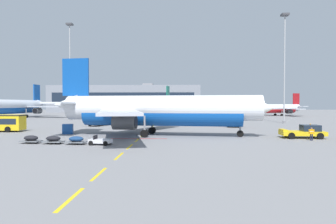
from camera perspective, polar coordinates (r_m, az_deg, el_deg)
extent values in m
plane|color=slate|center=(62.60, 17.18, -3.02)|extent=(400.00, 400.00, 0.00)
cube|color=yellow|center=(16.89, -17.93, -15.37)|extent=(0.24, 4.00, 0.01)
cube|color=yellow|center=(22.02, -12.92, -11.33)|extent=(0.24, 4.00, 0.01)
cube|color=yellow|center=(28.92, -9.23, -8.22)|extent=(0.24, 4.00, 0.01)
cube|color=yellow|center=(34.97, -7.25, -6.52)|extent=(0.24, 4.00, 0.01)
cube|color=yellow|center=(41.16, -5.85, -5.30)|extent=(0.24, 4.00, 0.01)
cube|color=yellow|center=(47.24, -4.84, -4.41)|extent=(0.24, 4.00, 0.01)
cube|color=yellow|center=(53.75, -4.01, -3.69)|extent=(0.24, 4.00, 0.01)
cube|color=yellow|center=(60.00, -3.39, -3.14)|extent=(0.24, 4.00, 0.01)
cube|color=yellow|center=(66.33, -2.89, -2.70)|extent=(0.24, 4.00, 0.01)
cube|color=yellow|center=(72.98, -2.45, -2.31)|extent=(0.24, 4.00, 0.01)
cube|color=yellow|center=(79.07, -2.11, -2.01)|extent=(0.24, 4.00, 0.01)
cube|color=yellow|center=(85.13, -1.83, -1.76)|extent=(0.24, 4.00, 0.01)
cube|color=yellow|center=(92.36, -1.53, -1.50)|extent=(0.24, 4.00, 0.01)
cube|color=yellow|center=(99.44, -1.29, -1.29)|extent=(0.24, 4.00, 0.01)
cube|color=yellow|center=(106.13, -1.09, -1.11)|extent=(0.24, 4.00, 0.01)
cube|color=#B21414|center=(42.83, -5.54, -5.03)|extent=(8.00, 0.40, 0.01)
cylinder|color=white|center=(46.40, -1.30, 0.80)|extent=(30.34, 7.56, 3.80)
cylinder|color=#0F479E|center=(46.43, -1.30, -0.49)|extent=(24.75, 6.55, 3.50)
cone|color=white|center=(46.12, 17.42, 0.73)|extent=(3.94, 4.14, 3.72)
cone|color=white|center=(51.63, -18.77, 1.32)|extent=(4.57, 3.73, 3.23)
cube|color=#192333|center=(45.97, 16.13, 1.56)|extent=(1.95, 3.03, 0.60)
cube|color=#0F479E|center=(51.01, -17.06, 6.31)|extent=(4.41, 0.91, 6.00)
cube|color=white|center=(54.02, -16.20, 1.65)|extent=(3.98, 6.75, 0.24)
cube|color=white|center=(48.31, -19.44, 1.64)|extent=(3.98, 6.75, 0.24)
cube|color=#B7BCC6|center=(55.54, -3.75, 0.43)|extent=(11.89, 17.35, 0.36)
cube|color=#B7BCC6|center=(39.15, -9.30, -0.05)|extent=(8.24, 17.63, 0.36)
cylinder|color=#4C4F54|center=(52.70, -4.63, -1.21)|extent=(3.44, 2.49, 2.10)
cylinder|color=black|center=(52.34, -2.93, -1.23)|extent=(0.34, 1.79, 1.79)
cylinder|color=#4C4F54|center=(42.11, -8.19, -1.91)|extent=(3.44, 2.49, 2.10)
cylinder|color=black|center=(41.67, -6.09, -1.94)|extent=(0.34, 1.79, 1.79)
cylinder|color=gray|center=(45.87, 13.50, -2.34)|extent=(0.28, 0.28, 2.67)
cylinder|color=black|center=(45.97, 13.49, -4.00)|extent=(1.02, 0.40, 0.99)
cylinder|color=gray|center=(49.43, -3.04, -1.99)|extent=(0.28, 0.28, 2.61)
cylinder|color=black|center=(49.87, -2.95, -3.47)|extent=(1.14, 0.49, 1.10)
cylinder|color=black|center=(49.19, -3.12, -3.54)|extent=(1.14, 0.49, 1.10)
cylinder|color=gray|center=(44.37, -4.45, -2.40)|extent=(0.28, 0.28, 2.61)
cylinder|color=black|center=(44.82, -4.34, -4.03)|extent=(1.14, 0.49, 1.10)
cylinder|color=black|center=(44.14, -4.56, -4.12)|extent=(1.14, 0.49, 1.10)
cube|color=yellow|center=(47.42, 24.05, -3.67)|extent=(6.16, 3.17, 0.60)
cube|color=#192333|center=(47.71, 25.29, -2.75)|extent=(2.53, 2.27, 0.90)
cube|color=yellow|center=(46.61, 20.97, -3.21)|extent=(0.86, 2.56, 0.24)
sphere|color=orange|center=(47.68, 25.30, -2.09)|extent=(0.16, 0.16, 0.16)
cylinder|color=black|center=(45.53, 22.31, -4.18)|extent=(0.92, 0.46, 0.90)
cylinder|color=black|center=(48.21, 21.35, -3.86)|extent=(0.92, 0.46, 0.90)
cylinder|color=black|center=(46.79, 26.83, -4.08)|extent=(0.92, 0.46, 0.90)
cylinder|color=black|center=(49.39, 25.65, -3.78)|extent=(0.92, 0.46, 0.90)
cylinder|color=white|center=(115.70, 1.23, 1.03)|extent=(7.87, 27.42, 3.44)
cylinder|color=#0F604C|center=(115.71, 1.23, 0.57)|extent=(6.77, 22.38, 3.16)
cone|color=white|center=(129.12, 2.29, 1.09)|extent=(3.84, 3.68, 3.37)
cone|color=white|center=(101.70, -0.18, 1.21)|extent=(3.51, 4.23, 2.92)
cube|color=#192333|center=(128.18, 2.23, 1.35)|extent=(2.78, 1.85, 0.54)
cube|color=#0F604C|center=(103.31, -0.01, 3.43)|extent=(0.98, 3.98, 5.43)
cube|color=white|center=(103.24, -1.65, 1.36)|extent=(6.19, 3.81, 0.22)
cube|color=white|center=(102.09, 1.52, 1.35)|extent=(6.19, 3.81, 0.22)
cube|color=#B7BCC6|center=(113.81, -2.90, 0.81)|extent=(15.57, 11.21, 0.33)
cube|color=#B7BCC6|center=(111.03, 4.81, 0.79)|extent=(15.89, 6.90, 0.33)
cylinder|color=#4C4F54|center=(113.06, -1.59, 0.14)|extent=(2.35, 3.17, 1.90)
cylinder|color=black|center=(114.48, -1.42, 0.16)|extent=(1.61, 0.37, 1.61)
cylinder|color=#4C4F54|center=(111.26, 3.41, 0.12)|extent=(2.35, 3.17, 1.90)
cylinder|color=black|center=(112.69, 3.52, 0.13)|extent=(1.61, 0.37, 1.61)
cylinder|color=gray|center=(126.35, 2.09, 0.06)|extent=(0.25, 0.25, 2.41)
cylinder|color=black|center=(126.38, 2.09, -0.48)|extent=(0.40, 0.93, 0.90)
cylinder|color=gray|center=(114.40, -0.09, -0.08)|extent=(0.25, 0.25, 2.36)
cylinder|color=black|center=(114.50, -0.25, -0.67)|extent=(0.48, 1.03, 1.00)
cylinder|color=black|center=(114.38, 0.06, -0.67)|extent=(0.48, 1.03, 1.00)
cylinder|color=gray|center=(113.56, 2.24, -0.09)|extent=(0.25, 0.25, 2.36)
cylinder|color=black|center=(113.65, 2.08, -0.69)|extent=(0.48, 1.03, 1.00)
cylinder|color=black|center=(113.55, 2.39, -0.69)|extent=(0.48, 1.03, 1.00)
cylinder|color=silver|center=(131.79, 19.67, 0.76)|extent=(22.51, 11.69, 2.93)
cylinder|color=maroon|center=(131.81, 19.67, 0.41)|extent=(18.45, 9.80, 2.69)
cone|color=silver|center=(124.56, 15.62, 0.75)|extent=(3.60, 3.69, 2.87)
cone|color=silver|center=(139.99, 23.45, 0.91)|extent=(3.95, 3.55, 2.49)
cube|color=#192333|center=(125.04, 15.92, 0.98)|extent=(1.99, 2.50, 0.46)
cube|color=maroon|center=(139.06, 23.07, 2.31)|extent=(3.23, 1.57, 4.62)
cube|color=silver|center=(137.66, 23.93, 0.99)|extent=(4.18, 5.50, 0.18)
cube|color=silver|center=(141.20, 22.52, 1.01)|extent=(4.18, 5.50, 0.18)
cube|color=#B7BCC6|center=(128.99, 22.60, 0.55)|extent=(4.49, 13.30, 0.28)
cube|color=#B7BCC6|center=(138.78, 18.87, 0.65)|extent=(11.52, 12.20, 0.28)
cylinder|color=#4C4F54|center=(130.77, 21.93, 0.08)|extent=(2.90, 2.45, 1.62)
cylinder|color=black|center=(129.94, 21.53, 0.07)|extent=(0.62, 1.30, 1.38)
cylinder|color=#4C4F54|center=(137.11, 19.52, 0.16)|extent=(2.90, 2.45, 1.62)
cylinder|color=black|center=(136.31, 19.13, 0.16)|extent=(0.62, 1.30, 1.38)
cylinder|color=gray|center=(126.06, 16.50, -0.12)|extent=(0.22, 0.22, 2.05)
cylinder|color=black|center=(126.10, 16.49, -0.58)|extent=(0.79, 0.49, 0.76)
cylinder|color=gray|center=(131.34, 20.74, -0.08)|extent=(0.22, 0.22, 2.01)
cylinder|color=black|center=(131.16, 20.82, -0.52)|extent=(0.89, 0.58, 0.85)
cylinder|color=black|center=(131.57, 20.66, -0.51)|extent=(0.89, 0.58, 0.85)
cylinder|color=gray|center=(134.35, 19.61, -0.03)|extent=(0.22, 0.22, 2.01)
cylinder|color=black|center=(134.18, 19.68, -0.47)|extent=(0.89, 0.58, 0.85)
cylinder|color=black|center=(134.59, 19.53, -0.46)|extent=(0.89, 0.58, 0.85)
cylinder|color=silver|center=(117.54, -26.88, 1.13)|extent=(5.49, 31.04, 3.90)
cylinder|color=#0F479E|center=(117.55, -26.87, 0.61)|extent=(4.88, 25.29, 3.59)
cone|color=silver|center=(131.56, -23.18, 1.41)|extent=(3.53, 4.47, 3.31)
cube|color=#0F479E|center=(130.06, -23.57, 3.41)|extent=(0.60, 4.53, 6.16)
cube|color=silver|center=(129.09, -22.12, 1.55)|extent=(6.73, 3.62, 0.25)
cube|color=silver|center=(132.19, -24.66, 1.52)|extent=(6.73, 3.62, 0.25)
cube|color=#B7BCC6|center=(116.82, -22.18, 0.94)|extent=(18.01, 11.16, 0.37)
cylinder|color=#4C4F54|center=(118.41, -23.47, 0.22)|extent=(2.32, 3.39, 2.15)
cylinder|color=black|center=(116.96, -23.85, 0.20)|extent=(1.84, 0.22, 1.83)
cylinder|color=#4C4F54|center=(124.16, -28.06, 0.22)|extent=(2.32, 3.39, 2.15)
cylinder|color=black|center=(122.78, -28.47, 0.20)|extent=(1.84, 0.22, 1.83)
cylinder|color=gray|center=(117.97, -25.24, -0.07)|extent=(0.29, 0.29, 2.68)
cylinder|color=black|center=(117.83, -25.08, -0.72)|extent=(0.42, 1.15, 1.13)
cylinder|color=black|center=(118.19, -25.38, -0.72)|extent=(0.42, 1.15, 1.13)
cylinder|color=gray|center=(120.73, -27.43, -0.06)|extent=(0.29, 0.29, 2.68)
cylinder|color=black|center=(120.58, -27.28, -0.70)|extent=(0.42, 1.15, 1.13)
cylinder|color=black|center=(120.96, -27.57, -0.69)|extent=(0.42, 1.15, 1.13)
cylinder|color=black|center=(61.17, -26.79, -2.75)|extent=(1.00, 0.33, 1.00)
cylinder|color=black|center=(58.81, -28.02, -2.93)|extent=(1.00, 0.33, 1.00)
cube|color=black|center=(69.61, -12.64, -1.93)|extent=(4.72, 7.40, 0.60)
cube|color=#194799|center=(71.46, -11.58, -1.15)|extent=(3.00, 3.04, 1.10)
cube|color=#192333|center=(72.41, -11.07, -1.03)|extent=(1.82, 0.73, 0.64)
cube|color=silver|center=(68.74, -13.12, -0.84)|extent=(3.93, 5.30, 2.10)
cylinder|color=black|center=(72.14, -12.39, -2.01)|extent=(0.60, 1.00, 0.96)
cylinder|color=black|center=(70.80, -10.80, -2.07)|extent=(0.60, 1.00, 0.96)
cylinder|color=black|center=(68.53, -14.54, -2.21)|extent=(0.60, 1.00, 0.96)
cylinder|color=black|center=(67.11, -12.91, -2.28)|extent=(0.60, 1.00, 0.96)
cube|color=black|center=(66.70, 12.57, -2.07)|extent=(4.36, 7.40, 0.60)
cube|color=maroon|center=(64.36, 12.34, -1.45)|extent=(2.90, 2.95, 1.10)
cube|color=#192333|center=(63.22, 12.22, -1.41)|extent=(1.85, 0.62, 0.64)
cube|color=#B7BCC6|center=(67.60, 12.67, -0.88)|extent=(3.70, 5.26, 2.10)
cylinder|color=black|center=(64.37, 13.41, -2.44)|extent=(0.55, 1.00, 0.96)
cylinder|color=black|center=(64.65, 11.29, -2.41)|extent=(0.55, 1.00, 0.96)
cylinder|color=black|center=(68.82, 13.78, -2.19)|extent=(0.55, 1.00, 0.96)
cylinder|color=black|center=(69.08, 11.79, -2.16)|extent=(0.55, 1.00, 0.96)
cube|color=silver|center=(37.03, -12.66, -5.38)|extent=(2.76, 1.73, 0.44)
cube|color=black|center=(37.23, -13.59, -4.73)|extent=(0.27, 1.13, 0.56)
cylinder|color=black|center=(37.37, -10.95, -5.59)|extent=(0.58, 0.25, 0.56)
cylinder|color=black|center=(36.07, -11.73, -5.85)|extent=(0.58, 0.25, 0.56)
cylinder|color=black|center=(38.04, -13.53, -5.48)|extent=(0.58, 0.25, 0.56)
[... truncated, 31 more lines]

